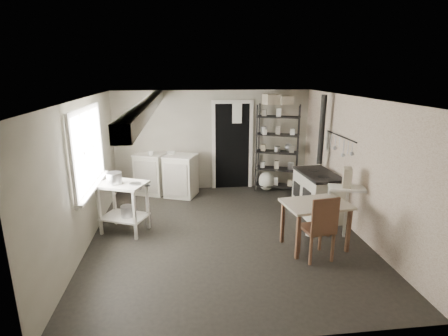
{
  "coord_description": "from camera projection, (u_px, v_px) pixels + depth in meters",
  "views": [
    {
      "loc": [
        -0.68,
        -5.45,
        2.72
      ],
      "look_at": [
        0.0,
        0.3,
        1.1
      ],
      "focal_mm": 28.0,
      "sensor_mm": 36.0,
      "label": 1
    }
  ],
  "objects": [
    {
      "name": "floor",
      "position": [
        226.0,
        234.0,
        6.02
      ],
      "size": [
        5.0,
        5.0,
        0.0
      ],
      "primitive_type": "plane",
      "color": "black",
      "rests_on": "ground"
    },
    {
      "name": "ceiling",
      "position": [
        226.0,
        99.0,
        5.4
      ],
      "size": [
        5.0,
        5.0,
        0.0
      ],
      "primitive_type": "plane",
      "rotation": [
        3.14,
        0.0,
        0.0
      ],
      "color": "silver",
      "rests_on": "wall_back"
    },
    {
      "name": "wall_back",
      "position": [
        213.0,
        141.0,
        8.1
      ],
      "size": [
        4.5,
        0.02,
        2.3
      ],
      "primitive_type": "cube",
      "color": "#A59F8D",
      "rests_on": "ground"
    },
    {
      "name": "wall_front",
      "position": [
        258.0,
        241.0,
        3.32
      ],
      "size": [
        4.5,
        0.02,
        2.3
      ],
      "primitive_type": "cube",
      "color": "#A59F8D",
      "rests_on": "ground"
    },
    {
      "name": "wall_left",
      "position": [
        84.0,
        175.0,
        5.46
      ],
      "size": [
        0.02,
        5.0,
        2.3
      ],
      "primitive_type": "cube",
      "color": "#A59F8D",
      "rests_on": "ground"
    },
    {
      "name": "wall_right",
      "position": [
        357.0,
        166.0,
        5.97
      ],
      "size": [
        0.02,
        5.0,
        2.3
      ],
      "primitive_type": "cube",
      "color": "#A59F8D",
      "rests_on": "ground"
    },
    {
      "name": "window",
      "position": [
        87.0,
        150.0,
        5.56
      ],
      "size": [
        0.12,
        1.76,
        1.28
      ],
      "primitive_type": null,
      "color": "silver",
      "rests_on": "wall_left"
    },
    {
      "name": "doorway",
      "position": [
        232.0,
        147.0,
        8.17
      ],
      "size": [
        0.96,
        0.1,
        2.08
      ],
      "primitive_type": null,
      "color": "silver",
      "rests_on": "ground"
    },
    {
      "name": "ceiling_beam",
      "position": [
        148.0,
        106.0,
        5.3
      ],
      "size": [
        0.18,
        5.0,
        0.18
      ],
      "primitive_type": null,
      "color": "silver",
      "rests_on": "ceiling"
    },
    {
      "name": "wallpaper_panel",
      "position": [
        356.0,
        166.0,
        5.97
      ],
      "size": [
        0.01,
        5.0,
        2.3
      ],
      "primitive_type": null,
      "color": "beige",
      "rests_on": "wall_right"
    },
    {
      "name": "utensil_rail",
      "position": [
        340.0,
        136.0,
        6.43
      ],
      "size": [
        0.06,
        1.2,
        0.44
      ],
      "primitive_type": null,
      "color": "#ABABAD",
      "rests_on": "wall_right"
    },
    {
      "name": "prep_table",
      "position": [
        124.0,
        210.0,
        6.02
      ],
      "size": [
        0.93,
        0.81,
        0.89
      ],
      "primitive_type": null,
      "rotation": [
        0.0,
        0.0,
        -0.4
      ],
      "color": "silver",
      "rests_on": "ground"
    },
    {
      "name": "stockpot",
      "position": [
        114.0,
        180.0,
        5.86
      ],
      "size": [
        0.26,
        0.26,
        0.28
      ],
      "primitive_type": "cylinder",
      "rotation": [
        0.0,
        0.0,
        0.03
      ],
      "color": "#ABABAD",
      "rests_on": "prep_table"
    },
    {
      "name": "saucepan",
      "position": [
        136.0,
        186.0,
        5.85
      ],
      "size": [
        0.26,
        0.26,
        0.11
      ],
      "primitive_type": "cylinder",
      "rotation": [
        0.0,
        0.0,
        0.42
      ],
      "color": "#ABABAD",
      "rests_on": "prep_table"
    },
    {
      "name": "bucket",
      "position": [
        127.0,
        212.0,
        5.98
      ],
      "size": [
        0.23,
        0.23,
        0.22
      ],
      "primitive_type": "cylinder",
      "rotation": [
        0.0,
        0.0,
        0.17
      ],
      "color": "#ABABAD",
      "rests_on": "prep_table"
    },
    {
      "name": "base_cabinets",
      "position": [
        166.0,
        175.0,
        7.86
      ],
      "size": [
        1.54,
        1.09,
        0.93
      ],
      "primitive_type": null,
      "rotation": [
        0.0,
        0.0,
        -0.38
      ],
      "color": "beige",
      "rests_on": "ground"
    },
    {
      "name": "mixing_bowl",
      "position": [
        171.0,
        153.0,
        7.72
      ],
      "size": [
        0.32,
        0.32,
        0.07
      ],
      "primitive_type": "imported",
      "rotation": [
        0.0,
        0.0,
        0.13
      ],
      "color": "white",
      "rests_on": "base_cabinets"
    },
    {
      "name": "counter_cup",
      "position": [
        151.0,
        154.0,
        7.58
      ],
      "size": [
        0.16,
        0.16,
        0.1
      ],
      "primitive_type": "imported",
      "rotation": [
        0.0,
        0.0,
        -0.38
      ],
      "color": "white",
      "rests_on": "base_cabinets"
    },
    {
      "name": "shelf_rack",
      "position": [
        277.0,
        151.0,
        7.96
      ],
      "size": [
        1.02,
        0.69,
        2.0
      ],
      "primitive_type": null,
      "rotation": [
        0.0,
        0.0,
        -0.37
      ],
      "color": "black",
      "rests_on": "ground"
    },
    {
      "name": "shelf_jar",
      "position": [
        264.0,
        134.0,
        7.78
      ],
      "size": [
        0.1,
        0.1,
        0.18
      ],
      "primitive_type": "imported",
      "rotation": [
        0.0,
        0.0,
        0.23
      ],
      "color": "white",
      "rests_on": "shelf_rack"
    },
    {
      "name": "storage_box_a",
      "position": [
        271.0,
        104.0,
        7.71
      ],
      "size": [
        0.38,
        0.35,
        0.22
      ],
      "primitive_type": "cube",
      "rotation": [
        0.0,
        0.0,
        0.24
      ],
      "color": "beige",
      "rests_on": "shelf_rack"
    },
    {
      "name": "storage_box_b",
      "position": [
        285.0,
        105.0,
        7.74
      ],
      "size": [
        0.32,
        0.31,
        0.18
      ],
      "primitive_type": "cube",
      "rotation": [
        0.0,
        0.0,
        0.17
      ],
      "color": "beige",
      "rests_on": "shelf_rack"
    },
    {
      "name": "stove",
      "position": [
        317.0,
        194.0,
        6.69
      ],
      "size": [
        0.67,
        1.13,
        0.86
      ],
      "primitive_type": null,
      "rotation": [
        0.0,
        0.0,
        0.07
      ],
      "color": "beige",
      "rests_on": "ground"
    },
    {
      "name": "stovepipe",
      "position": [
        322.0,
        130.0,
        6.86
      ],
      "size": [
        0.14,
        0.14,
        1.48
      ],
      "primitive_type": null,
      "rotation": [
        0.0,
        0.0,
        -0.25
      ],
      "color": "black",
      "rests_on": "stove"
    },
    {
      "name": "side_ledge",
      "position": [
        344.0,
        213.0,
        5.81
      ],
      "size": [
        0.64,
        0.46,
        0.89
      ],
      "primitive_type": null,
      "rotation": [
        0.0,
        0.0,
        -0.29
      ],
      "color": "silver",
      "rests_on": "ground"
    },
    {
      "name": "oats_box",
      "position": [
        347.0,
        180.0,
        5.67
      ],
      "size": [
        0.2,
        0.24,
        0.32
      ],
      "primitive_type": "cube",
      "rotation": [
        0.0,
        0.0,
        -0.36
      ],
      "color": "beige",
      "rests_on": "side_ledge"
    },
    {
      "name": "work_table",
      "position": [
        315.0,
        225.0,
        5.49
      ],
      "size": [
        1.07,
        0.82,
        0.75
      ],
      "primitive_type": null,
      "rotation": [
        0.0,
        0.0,
        0.14
      ],
      "color": "beige",
      "rests_on": "ground"
    },
    {
      "name": "table_cup",
      "position": [
        334.0,
        202.0,
        5.25
      ],
      "size": [
        0.1,
        0.1,
        0.09
      ],
      "primitive_type": "imported",
      "rotation": [
        0.0,
        0.0,
        0.08
      ],
      "color": "white",
      "rests_on": "work_table"
    },
    {
      "name": "chair",
      "position": [
        317.0,
        228.0,
        5.15
      ],
      "size": [
        0.48,
        0.49,
        1.01
      ],
      "primitive_type": null,
      "rotation": [
        0.0,
        0.0,
        0.14
      ],
      "color": "#533423",
      "rests_on": "ground"
    },
    {
      "name": "flour_sack",
      "position": [
        267.0,
        180.0,
        8.17
      ],
      "size": [
        0.42,
        0.38,
        0.45
      ],
      "primitive_type": "ellipsoid",
      "rotation": [
        0.0,
        0.0,
        0.17
      ],
      "color": "white",
      "rests_on": "ground"
    },
    {
      "name": "floor_crock",
      "position": [
        309.0,
        231.0,
        5.96
      ],
      "size": [
        0.14,
        0.14,
        0.14
      ],
      "primitive_type": "cylinder",
      "rotation": [
        0.0,
        0.0,
        -0.32
      ],
      "color": "white",
      "rests_on": "ground"
    }
  ]
}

